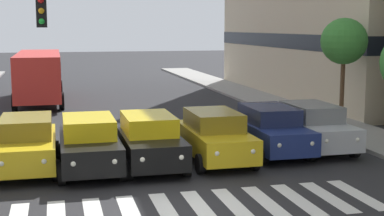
{
  "coord_description": "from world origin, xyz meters",
  "views": [
    {
      "loc": [
        3.04,
        13.2,
        4.59
      ],
      "look_at": [
        -1.03,
        -3.25,
        2.09
      ],
      "focal_mm": 51.69,
      "sensor_mm": 36.0,
      "label": 1
    }
  ],
  "objects_px": {
    "car_2": "(215,136)",
    "car_5": "(27,143)",
    "car_1": "(270,130)",
    "bus_behind_traffic": "(39,72)",
    "car_0": "(312,126)",
    "street_tree_1": "(344,42)",
    "car_4": "(89,144)",
    "car_3": "(149,140)"
  },
  "relations": [
    {
      "from": "car_4",
      "to": "street_tree_1",
      "type": "bearing_deg",
      "value": -156.76
    },
    {
      "from": "car_5",
      "to": "bus_behind_traffic",
      "type": "distance_m",
      "value": 16.89
    },
    {
      "from": "car_4",
      "to": "street_tree_1",
      "type": "relative_size",
      "value": 0.92
    },
    {
      "from": "bus_behind_traffic",
      "to": "street_tree_1",
      "type": "xyz_separation_m",
      "value": [
        -13.62,
        12.35,
        2.05
      ]
    },
    {
      "from": "car_4",
      "to": "car_5",
      "type": "bearing_deg",
      "value": -14.46
    },
    {
      "from": "car_0",
      "to": "car_3",
      "type": "bearing_deg",
      "value": 9.4
    },
    {
      "from": "car_1",
      "to": "car_5",
      "type": "distance_m",
      "value": 8.5
    },
    {
      "from": "car_5",
      "to": "street_tree_1",
      "type": "height_order",
      "value": "street_tree_1"
    },
    {
      "from": "car_2",
      "to": "car_5",
      "type": "bearing_deg",
      "value": -2.25
    },
    {
      "from": "car_5",
      "to": "street_tree_1",
      "type": "relative_size",
      "value": 0.92
    },
    {
      "from": "car_1",
      "to": "car_4",
      "type": "height_order",
      "value": "same"
    },
    {
      "from": "car_2",
      "to": "bus_behind_traffic",
      "type": "distance_m",
      "value": 18.22
    },
    {
      "from": "car_2",
      "to": "street_tree_1",
      "type": "xyz_separation_m",
      "value": [
        -7.42,
        -4.75,
        3.02
      ]
    },
    {
      "from": "car_0",
      "to": "street_tree_1",
      "type": "xyz_separation_m",
      "value": [
        -3.36,
        -3.92,
        3.02
      ]
    },
    {
      "from": "car_3",
      "to": "bus_behind_traffic",
      "type": "relative_size",
      "value": 0.42
    },
    {
      "from": "car_3",
      "to": "street_tree_1",
      "type": "xyz_separation_m",
      "value": [
        -9.72,
        -4.97,
        3.02
      ]
    },
    {
      "from": "car_1",
      "to": "car_3",
      "type": "distance_m",
      "value": 4.66
    },
    {
      "from": "car_3",
      "to": "car_2",
      "type": "bearing_deg",
      "value": -174.63
    },
    {
      "from": "street_tree_1",
      "to": "car_4",
      "type": "bearing_deg",
      "value": 23.24
    },
    {
      "from": "car_4",
      "to": "car_2",
      "type": "bearing_deg",
      "value": -176.52
    },
    {
      "from": "car_5",
      "to": "bus_behind_traffic",
      "type": "height_order",
      "value": "bus_behind_traffic"
    },
    {
      "from": "car_0",
      "to": "car_2",
      "type": "height_order",
      "value": "same"
    },
    {
      "from": "car_1",
      "to": "car_5",
      "type": "bearing_deg",
      "value": 2.61
    },
    {
      "from": "car_4",
      "to": "bus_behind_traffic",
      "type": "bearing_deg",
      "value": -83.6
    },
    {
      "from": "car_0",
      "to": "car_5",
      "type": "xyz_separation_m",
      "value": [
        10.26,
        0.59,
        0.0
      ]
    },
    {
      "from": "car_3",
      "to": "street_tree_1",
      "type": "relative_size",
      "value": 0.92
    },
    {
      "from": "car_0",
      "to": "street_tree_1",
      "type": "height_order",
      "value": "street_tree_1"
    },
    {
      "from": "car_1",
      "to": "street_tree_1",
      "type": "bearing_deg",
      "value": -141.23
    },
    {
      "from": "car_1",
      "to": "car_4",
      "type": "relative_size",
      "value": 1.0
    },
    {
      "from": "car_5",
      "to": "car_2",
      "type": "bearing_deg",
      "value": 177.75
    },
    {
      "from": "car_0",
      "to": "car_2",
      "type": "xyz_separation_m",
      "value": [
        4.05,
        0.84,
        0.0
      ]
    },
    {
      "from": "car_1",
      "to": "car_2",
      "type": "bearing_deg",
      "value": 15.43
    },
    {
      "from": "car_0",
      "to": "car_1",
      "type": "height_order",
      "value": "same"
    },
    {
      "from": "bus_behind_traffic",
      "to": "street_tree_1",
      "type": "distance_m",
      "value": 18.5
    },
    {
      "from": "car_2",
      "to": "car_4",
      "type": "xyz_separation_m",
      "value": [
        4.26,
        0.26,
        0.0
      ]
    },
    {
      "from": "car_0",
      "to": "car_5",
      "type": "relative_size",
      "value": 1.0
    },
    {
      "from": "car_3",
      "to": "car_5",
      "type": "relative_size",
      "value": 1.0
    },
    {
      "from": "car_1",
      "to": "street_tree_1",
      "type": "height_order",
      "value": "street_tree_1"
    },
    {
      "from": "car_2",
      "to": "car_3",
      "type": "distance_m",
      "value": 2.31
    },
    {
      "from": "car_1",
      "to": "bus_behind_traffic",
      "type": "height_order",
      "value": "bus_behind_traffic"
    },
    {
      "from": "car_3",
      "to": "car_5",
      "type": "distance_m",
      "value": 3.93
    },
    {
      "from": "car_0",
      "to": "bus_behind_traffic",
      "type": "bearing_deg",
      "value": -57.76
    }
  ]
}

